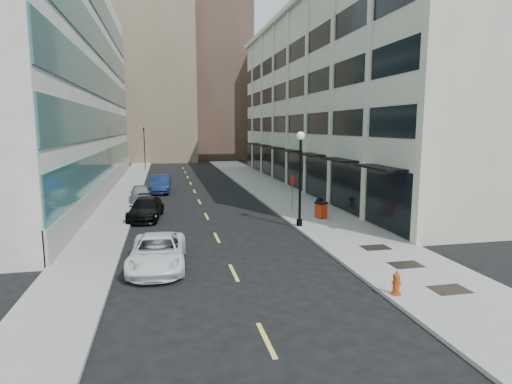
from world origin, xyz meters
name	(u,v)px	position (x,y,z in m)	size (l,w,h in m)	color
ground	(242,290)	(0.00, 0.00, 0.00)	(160.00, 160.00, 0.00)	black
sidewalk_right	(286,198)	(7.50, 20.00, 0.07)	(5.00, 80.00, 0.15)	gray
sidewalk_left	(119,204)	(-6.50, 20.00, 0.07)	(3.00, 80.00, 0.15)	gray
building_right	(355,100)	(16.94, 26.99, 8.99)	(15.30, 46.50, 18.25)	beige
building_left	(10,84)	(-15.95, 27.00, 9.99)	(16.14, 46.00, 20.00)	white
skyline_tan_near	(155,84)	(-4.00, 68.00, 14.00)	(14.00, 18.00, 28.00)	#806E54
skyline_brown	(217,72)	(8.00, 72.00, 17.00)	(12.00, 16.00, 34.00)	#503B30
skyline_tan_far	(106,103)	(-14.00, 78.00, 11.00)	(12.00, 14.00, 22.00)	#806E54
skyline_stone	(272,107)	(18.00, 66.00, 10.00)	(10.00, 14.00, 20.00)	beige
grate_near	(449,290)	(7.60, -2.00, 0.15)	(1.40, 1.00, 0.01)	black
grate_mid	(406,265)	(7.60, 1.00, 0.15)	(1.40, 1.00, 0.01)	black
grate_far	(376,247)	(7.60, 3.80, 0.15)	(1.40, 1.00, 0.01)	black
road_centerline	(203,208)	(0.00, 17.00, 0.01)	(0.15, 68.20, 0.01)	#D8CC4C
traffic_signal	(144,130)	(-5.50, 48.00, 5.72)	(0.66, 0.66, 6.98)	black
car_white_van	(158,252)	(-3.20, 3.34, 0.72)	(2.39, 5.18, 1.44)	white
car_black_pickup	(146,209)	(-4.10, 14.00, 0.72)	(2.02, 4.98, 1.44)	black
car_silver_sedan	(141,193)	(-4.80, 21.00, 0.70)	(1.66, 4.14, 1.41)	#989AA1
car_blue_sedan	(161,184)	(-3.20, 25.96, 0.84)	(1.77, 5.08, 1.67)	navy
fire_hydrant	(396,283)	(5.37, -2.00, 0.58)	(0.36, 0.36, 0.89)	#BC450D
trash_bin	(321,209)	(7.41, 11.09, 0.74)	(0.88, 0.88, 1.10)	red
lamppost	(300,170)	(5.30, 9.25, 3.63)	(0.49, 0.49, 5.93)	black
sign_post	(292,188)	(6.22, 13.83, 1.83)	(0.31, 0.06, 2.65)	slate
urn_planter	(320,202)	(8.60, 14.56, 0.61)	(0.55, 0.55, 0.76)	black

